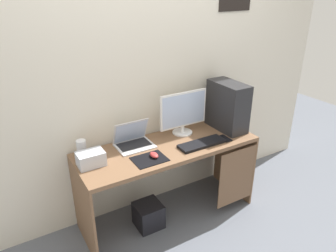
% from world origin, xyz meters
% --- Properties ---
extents(ground_plane, '(8.00, 8.00, 0.00)m').
position_xyz_m(ground_plane, '(0.00, 0.00, 0.00)').
color(ground_plane, slate).
extents(wall_back, '(4.00, 0.05, 2.60)m').
position_xyz_m(wall_back, '(0.00, 0.32, 1.30)').
color(wall_back, beige).
rests_on(wall_back, ground_plane).
extents(desk, '(1.55, 0.56, 0.73)m').
position_xyz_m(desk, '(0.02, -0.01, 0.59)').
color(desk, brown).
rests_on(desk, ground_plane).
extents(pc_tower, '(0.20, 0.40, 0.44)m').
position_xyz_m(pc_tower, '(0.65, 0.02, 0.95)').
color(pc_tower, '#232326').
rests_on(pc_tower, desk).
extents(monitor, '(0.47, 0.18, 0.39)m').
position_xyz_m(monitor, '(0.24, 0.13, 0.93)').
color(monitor, white).
rests_on(monitor, desk).
extents(laptop, '(0.30, 0.24, 0.22)m').
position_xyz_m(laptop, '(-0.25, 0.15, 0.77)').
color(laptop, silver).
rests_on(laptop, desk).
extents(speaker, '(0.08, 0.08, 0.14)m').
position_xyz_m(speaker, '(-0.68, 0.18, 0.80)').
color(speaker, silver).
rests_on(speaker, desk).
extents(projector, '(0.20, 0.14, 0.11)m').
position_xyz_m(projector, '(-0.66, 0.02, 0.78)').
color(projector, '#B7BCC6').
rests_on(projector, desk).
extents(keyboard, '(0.42, 0.14, 0.02)m').
position_xyz_m(keyboard, '(0.25, -0.14, 0.74)').
color(keyboard, black).
rests_on(keyboard, desk).
extents(mousepad, '(0.26, 0.20, 0.00)m').
position_xyz_m(mousepad, '(-0.24, -0.13, 0.73)').
color(mousepad, black).
rests_on(mousepad, desk).
extents(mouse_left, '(0.06, 0.10, 0.03)m').
position_xyz_m(mouse_left, '(-0.20, -0.12, 0.75)').
color(mouse_left, '#B23333').
rests_on(mouse_left, mousepad).
extents(cell_phone, '(0.07, 0.13, 0.01)m').
position_xyz_m(cell_phone, '(0.49, -0.15, 0.73)').
color(cell_phone, black).
rests_on(cell_phone, desk).
extents(subwoofer, '(0.22, 0.22, 0.22)m').
position_xyz_m(subwoofer, '(-0.23, -0.04, 0.11)').
color(subwoofer, black).
rests_on(subwoofer, ground_plane).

